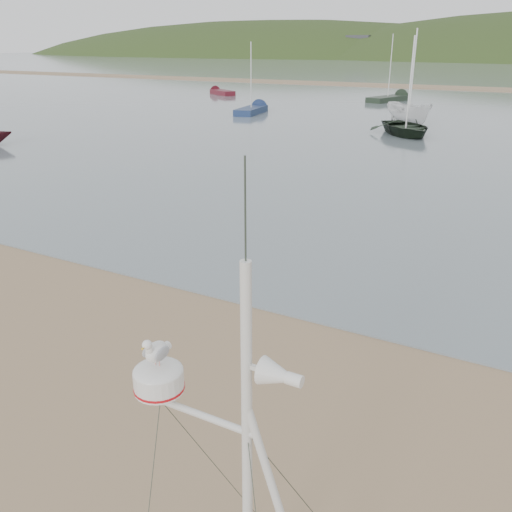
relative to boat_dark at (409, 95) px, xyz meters
The scene contains 7 objects.
ground 29.38m from the boat_dark, 85.69° to the right, with size 560.00×560.00×0.00m, color #84684C.
sandbar 40.93m from the boat_dark, 86.91° to the left, with size 560.00×7.00×0.07m, color #84684C.
boat_dark is the anchor object (origin of this frame).
boat_white 4.66m from the boat_dark, 102.20° to the left, with size 1.58×1.63×4.21m, color silver.
sailboat_dark_mid 22.88m from the boat_dark, 106.28° to the left, with size 3.62×6.99×6.77m.
sailboat_blue_near 15.69m from the boat_dark, 155.34° to the left, with size 2.46×6.11×5.95m.
dinghy_red_far 32.53m from the boat_dark, 143.67° to the left, with size 5.08×3.81×1.26m.
Camera 1 is at (6.10, -5.30, 5.42)m, focal length 38.00 mm.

